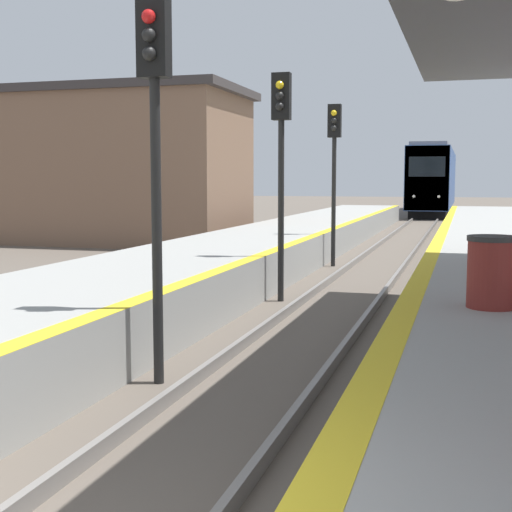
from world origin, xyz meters
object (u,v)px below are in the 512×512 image
at_px(signal_mid, 281,143).
at_px(signal_far, 334,154).
at_px(signal_near, 155,117).
at_px(trash_bin, 491,272).
at_px(train, 434,180).

height_order(signal_mid, signal_far, same).
height_order(signal_near, trash_bin, signal_near).
xyz_separation_m(signal_near, signal_far, (-0.08, 11.99, 0.00)).
relative_size(signal_near, signal_far, 1.00).
bearing_deg(signal_mid, signal_far, 90.33).
bearing_deg(signal_mid, signal_near, -89.53).
distance_m(signal_far, trash_bin, 11.62).
height_order(signal_near, signal_mid, same).
xyz_separation_m(train, signal_mid, (-1.21, -39.34, 0.75)).
bearing_deg(signal_far, train, 87.87).
relative_size(train, trash_bin, 22.95).
distance_m(train, trash_bin, 44.25).
distance_m(signal_near, signal_mid, 5.99).
bearing_deg(signal_near, signal_far, 90.40).
bearing_deg(train, trash_bin, -86.62).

